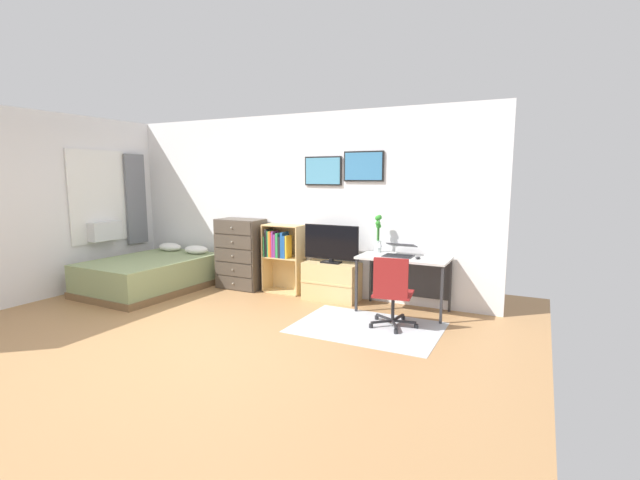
{
  "coord_description": "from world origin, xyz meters",
  "views": [
    {
      "loc": [
        3.42,
        -3.54,
        1.79
      ],
      "look_at": [
        0.9,
        1.5,
        0.97
      ],
      "focal_mm": 25.07,
      "sensor_mm": 36.0,
      "label": 1
    }
  ],
  "objects_px": {
    "dresser": "(241,254)",
    "computer_mouse": "(418,258)",
    "office_chair": "(392,290)",
    "laptop": "(400,251)",
    "desk": "(405,266)",
    "television": "(331,244)",
    "wine_glass": "(380,245)",
    "bookshelf": "(281,252)",
    "bed": "(151,274)",
    "bamboo_vase": "(378,234)",
    "tv_stand": "(332,281)"
  },
  "relations": [
    {
      "from": "tv_stand",
      "to": "bamboo_vase",
      "type": "distance_m",
      "value": 0.99
    },
    {
      "from": "wine_glass",
      "to": "computer_mouse",
      "type": "bearing_deg",
      "value": -5.38
    },
    {
      "from": "dresser",
      "to": "bamboo_vase",
      "type": "relative_size",
      "value": 2.14
    },
    {
      "from": "desk",
      "to": "office_chair",
      "type": "bearing_deg",
      "value": -85.35
    },
    {
      "from": "office_chair",
      "to": "dresser",
      "type": "bearing_deg",
      "value": 156.46
    },
    {
      "from": "television",
      "to": "laptop",
      "type": "relative_size",
      "value": 2.05
    },
    {
      "from": "bed",
      "to": "tv_stand",
      "type": "xyz_separation_m",
      "value": [
        2.78,
        0.76,
        0.02
      ]
    },
    {
      "from": "laptop",
      "to": "wine_glass",
      "type": "xyz_separation_m",
      "value": [
        -0.25,
        -0.09,
        0.07
      ]
    },
    {
      "from": "office_chair",
      "to": "laptop",
      "type": "height_order",
      "value": "laptop"
    },
    {
      "from": "bed",
      "to": "bookshelf",
      "type": "distance_m",
      "value": 2.1
    },
    {
      "from": "bookshelf",
      "to": "wine_glass",
      "type": "distance_m",
      "value": 1.67
    },
    {
      "from": "tv_stand",
      "to": "computer_mouse",
      "type": "xyz_separation_m",
      "value": [
        1.29,
        -0.18,
        0.48
      ]
    },
    {
      "from": "bed",
      "to": "television",
      "type": "relative_size",
      "value": 2.35
    },
    {
      "from": "bamboo_vase",
      "to": "office_chair",
      "type": "bearing_deg",
      "value": -61.02
    },
    {
      "from": "office_chair",
      "to": "laptop",
      "type": "relative_size",
      "value": 2.11
    },
    {
      "from": "bed",
      "to": "desk",
      "type": "distance_m",
      "value": 3.95
    },
    {
      "from": "bed",
      "to": "desk",
      "type": "bearing_deg",
      "value": 12.62
    },
    {
      "from": "bookshelf",
      "to": "wine_glass",
      "type": "relative_size",
      "value": 5.82
    },
    {
      "from": "bed",
      "to": "laptop",
      "type": "xyz_separation_m",
      "value": [
        3.79,
        0.72,
        0.55
      ]
    },
    {
      "from": "laptop",
      "to": "bamboo_vase",
      "type": "relative_size",
      "value": 0.79
    },
    {
      "from": "desk",
      "to": "bamboo_vase",
      "type": "xyz_separation_m",
      "value": [
        -0.42,
        0.1,
        0.39
      ]
    },
    {
      "from": "dresser",
      "to": "computer_mouse",
      "type": "bearing_deg",
      "value": -3.33
    },
    {
      "from": "desk",
      "to": "laptop",
      "type": "distance_m",
      "value": 0.21
    },
    {
      "from": "dresser",
      "to": "wine_glass",
      "type": "xyz_separation_m",
      "value": [
        2.35,
        -0.12,
        0.32
      ]
    },
    {
      "from": "television",
      "to": "laptop",
      "type": "height_order",
      "value": "television"
    },
    {
      "from": "television",
      "to": "laptop",
      "type": "bearing_deg",
      "value": -1.41
    },
    {
      "from": "computer_mouse",
      "to": "wine_glass",
      "type": "height_order",
      "value": "wine_glass"
    },
    {
      "from": "bed",
      "to": "tv_stand",
      "type": "bearing_deg",
      "value": 17.17
    },
    {
      "from": "bookshelf",
      "to": "desk",
      "type": "distance_m",
      "value": 1.97
    },
    {
      "from": "desk",
      "to": "office_chair",
      "type": "distance_m",
      "value": 0.79
    },
    {
      "from": "dresser",
      "to": "laptop",
      "type": "height_order",
      "value": "dresser"
    },
    {
      "from": "bed",
      "to": "wine_glass",
      "type": "bearing_deg",
      "value": 11.9
    },
    {
      "from": "dresser",
      "to": "laptop",
      "type": "distance_m",
      "value": 2.61
    },
    {
      "from": "television",
      "to": "computer_mouse",
      "type": "relative_size",
      "value": 8.03
    },
    {
      "from": "dresser",
      "to": "wine_glass",
      "type": "height_order",
      "value": "dresser"
    },
    {
      "from": "bed",
      "to": "laptop",
      "type": "relative_size",
      "value": 4.84
    },
    {
      "from": "television",
      "to": "wine_glass",
      "type": "bearing_deg",
      "value": -8.25
    },
    {
      "from": "desk",
      "to": "laptop",
      "type": "height_order",
      "value": "laptop"
    },
    {
      "from": "television",
      "to": "desk",
      "type": "bearing_deg",
      "value": -0.09
    },
    {
      "from": "bamboo_vase",
      "to": "wine_glass",
      "type": "height_order",
      "value": "bamboo_vase"
    },
    {
      "from": "computer_mouse",
      "to": "wine_glass",
      "type": "distance_m",
      "value": 0.54
    },
    {
      "from": "television",
      "to": "desk",
      "type": "height_order",
      "value": "television"
    },
    {
      "from": "computer_mouse",
      "to": "tv_stand",
      "type": "bearing_deg",
      "value": 171.94
    },
    {
      "from": "bed",
      "to": "office_chair",
      "type": "distance_m",
      "value": 3.93
    },
    {
      "from": "laptop",
      "to": "wine_glass",
      "type": "height_order",
      "value": "wine_glass"
    },
    {
      "from": "tv_stand",
      "to": "office_chair",
      "type": "distance_m",
      "value": 1.41
    },
    {
      "from": "bookshelf",
      "to": "computer_mouse",
      "type": "height_order",
      "value": "bookshelf"
    },
    {
      "from": "dresser",
      "to": "wine_glass",
      "type": "bearing_deg",
      "value": -2.87
    },
    {
      "from": "bed",
      "to": "desk",
      "type": "height_order",
      "value": "desk"
    },
    {
      "from": "office_chair",
      "to": "tv_stand",
      "type": "bearing_deg",
      "value": 137.64
    }
  ]
}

